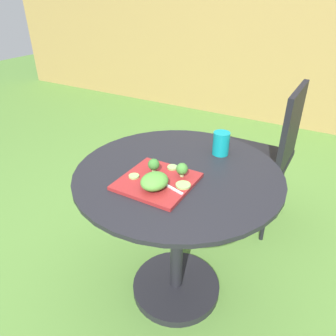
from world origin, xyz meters
name	(u,v)px	position (x,y,z in m)	size (l,w,h in m)	color
ground_plane	(176,288)	(0.00, 0.00, 0.00)	(12.00, 12.00, 0.00)	#568438
bamboo_fence	(299,53)	(0.00, 2.59, 0.77)	(8.00, 0.08, 1.54)	#9E7F47
patio_table	(177,223)	(0.00, 0.00, 0.43)	(0.85, 0.85, 0.70)	black
patio_chair	(267,148)	(0.19, 0.77, 0.53)	(0.44, 0.44, 0.90)	black
salad_plate	(157,181)	(-0.03, -0.12, 0.71)	(0.27, 0.27, 0.01)	maroon
drinking_glass	(221,144)	(0.09, 0.23, 0.75)	(0.07, 0.07, 0.10)	#0F8C93
fork	(164,184)	(0.01, -0.13, 0.72)	(0.15, 0.06, 0.00)	silver
lettuce_mound	(154,181)	(-0.01, -0.17, 0.75)	(0.10, 0.11, 0.05)	#519338
broccoli_floret_0	(154,165)	(-0.07, -0.08, 0.75)	(0.05, 0.05, 0.06)	#99B770
broccoli_floret_1	(182,169)	(0.04, -0.05, 0.75)	(0.05, 0.05, 0.06)	#99B770
cucumber_slice_0	(134,176)	(-0.12, -0.15, 0.72)	(0.04, 0.04, 0.01)	#8EB766
cucumber_slice_1	(183,185)	(0.08, -0.11, 0.72)	(0.06, 0.06, 0.01)	#8EB766
cucumber_slice_2	(172,167)	(-0.02, -0.01, 0.72)	(0.04, 0.04, 0.01)	#8EB766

